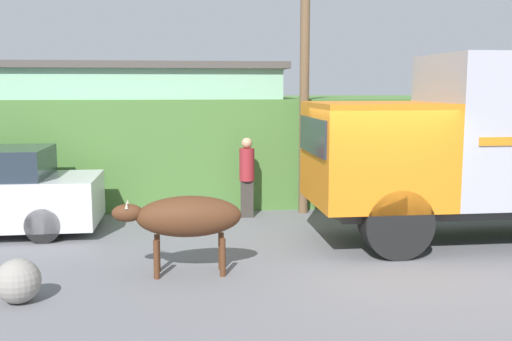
# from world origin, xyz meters

# --- Properties ---
(ground_plane) EXTENTS (60.00, 60.00, 0.00)m
(ground_plane) POSITION_xyz_m (0.00, 0.00, 0.00)
(ground_plane) COLOR slate
(hillside_embankment) EXTENTS (32.00, 6.31, 2.59)m
(hillside_embankment) POSITION_xyz_m (0.00, 7.24, 1.29)
(hillside_embankment) COLOR #4C7A38
(hillside_embankment) RESTS_ON ground_plane
(building_backdrop) EXTENTS (6.55, 2.70, 3.45)m
(building_backdrop) POSITION_xyz_m (-4.03, 5.34, 1.74)
(building_backdrop) COLOR #8CC69E
(building_backdrop) RESTS_ON ground_plane
(brown_cow) EXTENTS (1.96, 0.63, 1.23)m
(brown_cow) POSITION_xyz_m (-3.20, -0.53, 0.90)
(brown_cow) COLOR #512D19
(brown_cow) RESTS_ON ground_plane
(pedestrian_on_hill) EXTENTS (0.36, 0.36, 1.77)m
(pedestrian_on_hill) POSITION_xyz_m (-1.83, 3.45, 0.98)
(pedestrian_on_hill) COLOR #38332D
(pedestrian_on_hill) RESTS_ON ground_plane
(utility_pole) EXTENTS (0.90, 0.21, 5.81)m
(utility_pole) POSITION_xyz_m (-0.50, 3.73, 3.03)
(utility_pole) COLOR brown
(utility_pole) RESTS_ON ground_plane
(roadside_rock) EXTENTS (0.60, 0.60, 0.60)m
(roadside_rock) POSITION_xyz_m (-5.44, -1.50, 0.30)
(roadside_rock) COLOR gray
(roadside_rock) RESTS_ON ground_plane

